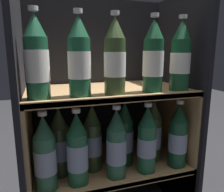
# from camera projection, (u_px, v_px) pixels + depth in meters

# --- Properties ---
(fridge_back_wall) EXTENTS (0.72, 0.02, 1.01)m
(fridge_back_wall) POSITION_uv_depth(u_px,v_px,m) (97.00, 101.00, 1.15)
(fridge_back_wall) COLOR black
(fridge_back_wall) RESTS_ON ground_plane
(fridge_side_left) EXTENTS (0.02, 0.43, 1.01)m
(fridge_side_left) POSITION_uv_depth(u_px,v_px,m) (23.00, 118.00, 0.86)
(fridge_side_left) COLOR black
(fridge_side_left) RESTS_ON ground_plane
(fridge_side_right) EXTENTS (0.02, 0.43, 1.01)m
(fridge_side_right) POSITION_uv_depth(u_px,v_px,m) (176.00, 104.00, 1.07)
(fridge_side_right) COLOR black
(fridge_side_right) RESTS_ON ground_plane
(shelf_lower) EXTENTS (0.68, 0.39, 0.27)m
(shelf_lower) POSITION_uv_depth(u_px,v_px,m) (109.00, 171.00, 1.01)
(shelf_lower) COLOR tan
(shelf_lower) RESTS_ON ground_plane
(shelf_upper) EXTENTS (0.68, 0.39, 0.61)m
(shelf_upper) POSITION_uv_depth(u_px,v_px,m) (108.00, 125.00, 0.97)
(shelf_upper) COLOR tan
(shelf_upper) RESTS_ON ground_plane
(bottle_upper_front_0) EXTENTS (0.08, 0.08, 0.30)m
(bottle_upper_front_0) POSITION_uv_depth(u_px,v_px,m) (37.00, 60.00, 0.71)
(bottle_upper_front_0) COLOR #1E5638
(bottle_upper_front_0) RESTS_ON shelf_upper
(bottle_upper_front_1) EXTENTS (0.08, 0.08, 0.30)m
(bottle_upper_front_1) POSITION_uv_depth(u_px,v_px,m) (79.00, 59.00, 0.75)
(bottle_upper_front_1) COLOR #1E5638
(bottle_upper_front_1) RESTS_ON shelf_upper
(bottle_upper_front_2) EXTENTS (0.08, 0.08, 0.30)m
(bottle_upper_front_2) POSITION_uv_depth(u_px,v_px,m) (115.00, 59.00, 0.79)
(bottle_upper_front_2) COLOR #384C28
(bottle_upper_front_2) RESTS_ON shelf_upper
(bottle_upper_front_3) EXTENTS (0.08, 0.08, 0.30)m
(bottle_upper_front_3) POSITION_uv_depth(u_px,v_px,m) (153.00, 58.00, 0.84)
(bottle_upper_front_3) COLOR #194C2D
(bottle_upper_front_3) RESTS_ON shelf_upper
(bottle_upper_front_4) EXTENTS (0.08, 0.08, 0.30)m
(bottle_upper_front_4) POSITION_uv_depth(u_px,v_px,m) (180.00, 58.00, 0.87)
(bottle_upper_front_4) COLOR #194C2D
(bottle_upper_front_4) RESTS_ON shelf_upper
(bottle_lower_front_0) EXTENTS (0.08, 0.08, 0.30)m
(bottle_lower_front_0) POSITION_uv_depth(u_px,v_px,m) (45.00, 156.00, 0.78)
(bottle_lower_front_0) COLOR #285B42
(bottle_lower_front_0) RESTS_ON shelf_lower
(bottle_lower_front_1) EXTENTS (0.08, 0.08, 0.30)m
(bottle_lower_front_1) POSITION_uv_depth(u_px,v_px,m) (77.00, 151.00, 0.82)
(bottle_lower_front_1) COLOR #1E5638
(bottle_lower_front_1) RESTS_ON shelf_lower
(bottle_lower_front_2) EXTENTS (0.08, 0.08, 0.30)m
(bottle_lower_front_2) POSITION_uv_depth(u_px,v_px,m) (116.00, 146.00, 0.86)
(bottle_lower_front_2) COLOR #285B42
(bottle_lower_front_2) RESTS_ON shelf_lower
(bottle_lower_front_3) EXTENTS (0.08, 0.08, 0.30)m
(bottle_lower_front_3) POSITION_uv_depth(u_px,v_px,m) (147.00, 141.00, 0.90)
(bottle_lower_front_3) COLOR #1E5638
(bottle_lower_front_3) RESTS_ON shelf_lower
(bottle_lower_front_4) EXTENTS (0.08, 0.08, 0.30)m
(bottle_lower_front_4) POSITION_uv_depth(u_px,v_px,m) (178.00, 137.00, 0.95)
(bottle_lower_front_4) COLOR #144228
(bottle_lower_front_4) RESTS_ON shelf_lower
(bottle_lower_back_0) EXTENTS (0.08, 0.08, 0.30)m
(bottle_lower_back_0) POSITION_uv_depth(u_px,v_px,m) (60.00, 144.00, 0.88)
(bottle_lower_back_0) COLOR #384C28
(bottle_lower_back_0) RESTS_ON shelf_lower
(bottle_lower_back_1) EXTENTS (0.08, 0.08, 0.30)m
(bottle_lower_back_1) POSITION_uv_depth(u_px,v_px,m) (92.00, 140.00, 0.92)
(bottle_lower_back_1) COLOR #384C28
(bottle_lower_back_1) RESTS_ON shelf_lower
(bottle_lower_back_2) EXTENTS (0.08, 0.08, 0.30)m
(bottle_lower_back_2) POSITION_uv_depth(u_px,v_px,m) (124.00, 136.00, 0.96)
(bottle_lower_back_2) COLOR #194C2D
(bottle_lower_back_2) RESTS_ON shelf_lower
(bottle_lower_back_3) EXTENTS (0.08, 0.08, 0.30)m
(bottle_lower_back_3) POSITION_uv_depth(u_px,v_px,m) (153.00, 132.00, 1.01)
(bottle_lower_back_3) COLOR #384C28
(bottle_lower_back_3) RESTS_ON shelf_lower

